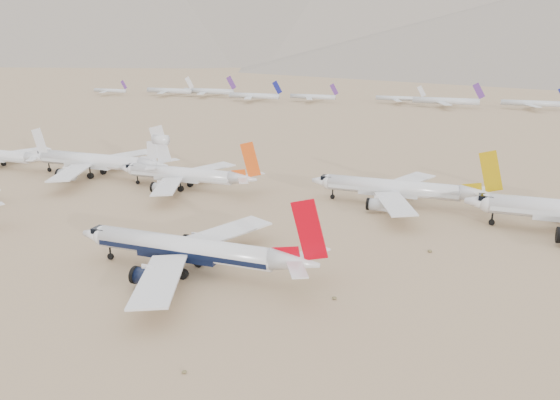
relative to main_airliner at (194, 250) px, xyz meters
name	(u,v)px	position (x,y,z in m)	size (l,w,h in m)	color
ground	(209,282)	(4.69, -2.96, -4.94)	(7000.00, 7000.00, 0.00)	#967857
main_airliner	(194,250)	(0.00, 0.00, 0.00)	(50.88, 49.69, 17.96)	silver
row2_gold_tail	(400,189)	(31.09, 61.03, -0.04)	(49.16, 48.08, 17.50)	silver
row2_orange_tail	(187,175)	(-33.47, 55.48, -0.31)	(46.23, 45.22, 16.49)	silver
row2_white_trijet	(99,161)	(-69.34, 59.46, 0.58)	(53.73, 52.51, 19.04)	silver
distant_storage_row	(488,102)	(52.62, 311.13, -0.52)	(659.31, 62.27, 15.24)	silver
desert_scrub	(127,365)	(6.95, -32.17, -4.65)	(261.14, 121.67, 0.63)	brown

